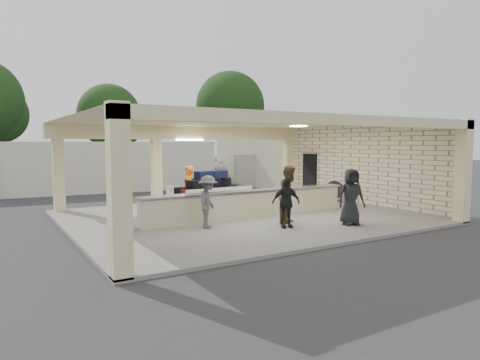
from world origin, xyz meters
TOP-DOWN VIEW (x-y plane):
  - ground at (0.00, 0.00)m, footprint 120.00×120.00m
  - pavilion at (0.21, 0.66)m, footprint 12.01×10.00m
  - baggage_counter at (0.00, -0.50)m, footprint 8.20×0.58m
  - luggage_cart at (-0.83, 1.06)m, footprint 2.79×1.79m
  - drum_fan at (5.42, 0.90)m, footprint 0.89×0.86m
  - baggage_handler at (-1.60, 1.16)m, footprint 0.54×0.73m
  - passenger_a at (0.56, -2.08)m, footprint 1.00×0.86m
  - passenger_b at (0.00, -2.61)m, footprint 0.98×0.55m
  - passenger_c at (-2.10, -1.38)m, footprint 0.96×1.05m
  - passenger_d at (2.08, -3.34)m, footprint 0.96×0.64m
  - car_white_a at (7.74, 13.89)m, footprint 5.74×2.89m
  - car_white_b at (10.63, 13.30)m, footprint 4.66×1.98m
  - car_dark at (6.60, 15.20)m, footprint 3.68×3.67m
  - container_white at (-2.30, 11.56)m, footprint 13.12×3.60m
  - fence at (11.00, 9.00)m, footprint 12.06×0.06m
  - tree_mid at (2.32, 26.16)m, footprint 6.00×5.60m
  - tree_right at (14.32, 25.16)m, footprint 7.20×7.00m
  - adjacent_building at (9.50, 10.00)m, footprint 6.00×8.00m

SIDE VIEW (x-z plane):
  - ground at x=0.00m, z-range 0.00..0.00m
  - baggage_counter at x=0.00m, z-range 0.10..1.08m
  - car_dark at x=6.60m, z-range 0.00..1.28m
  - drum_fan at x=5.42m, z-range 0.14..1.17m
  - car_white_b at x=10.63m, z-range 0.00..1.44m
  - car_white_a at x=7.74m, z-range 0.00..1.61m
  - passenger_b at x=0.00m, z-range 0.10..1.68m
  - passenger_c at x=-2.10m, z-range 0.10..1.74m
  - luggage_cart at x=-0.83m, z-range 0.16..1.76m
  - baggage_handler at x=-1.60m, z-range 0.10..1.90m
  - passenger_d at x=2.08m, z-range 0.10..1.93m
  - fence at x=11.00m, z-range 0.04..2.07m
  - passenger_a at x=0.56m, z-range 0.10..2.01m
  - pavilion at x=0.21m, z-range -0.43..3.12m
  - container_white at x=-2.30m, z-range 0.00..2.81m
  - adjacent_building at x=9.50m, z-range 0.00..3.20m
  - tree_mid at x=2.32m, z-range 0.96..8.96m
  - tree_right at x=14.32m, z-range 1.21..11.21m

